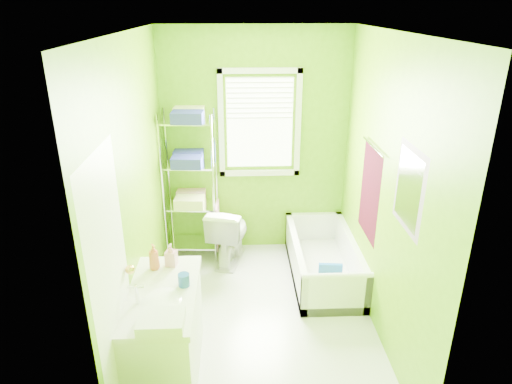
{
  "coord_description": "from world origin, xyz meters",
  "views": [
    {
      "loc": [
        -0.2,
        -3.56,
        2.8
      ],
      "look_at": [
        -0.04,
        0.25,
        1.21
      ],
      "focal_mm": 32.0,
      "sensor_mm": 36.0,
      "label": 1
    }
  ],
  "objects_px": {
    "bathtub": "(323,265)",
    "vanity": "(165,331)",
    "wire_shelf_unit": "(191,169)",
    "toilet": "(229,233)"
  },
  "relations": [
    {
      "from": "bathtub",
      "to": "vanity",
      "type": "bearing_deg",
      "value": -138.35
    },
    {
      "from": "wire_shelf_unit",
      "to": "toilet",
      "type": "bearing_deg",
      "value": -21.22
    },
    {
      "from": "bathtub",
      "to": "wire_shelf_unit",
      "type": "height_order",
      "value": "wire_shelf_unit"
    },
    {
      "from": "bathtub",
      "to": "vanity",
      "type": "height_order",
      "value": "vanity"
    },
    {
      "from": "toilet",
      "to": "wire_shelf_unit",
      "type": "height_order",
      "value": "wire_shelf_unit"
    },
    {
      "from": "vanity",
      "to": "wire_shelf_unit",
      "type": "distance_m",
      "value": 2.02
    },
    {
      "from": "bathtub",
      "to": "toilet",
      "type": "relative_size",
      "value": 2.05
    },
    {
      "from": "bathtub",
      "to": "toilet",
      "type": "height_order",
      "value": "toilet"
    },
    {
      "from": "toilet",
      "to": "wire_shelf_unit",
      "type": "xyz_separation_m",
      "value": [
        -0.41,
        0.16,
        0.73
      ]
    },
    {
      "from": "toilet",
      "to": "vanity",
      "type": "height_order",
      "value": "vanity"
    }
  ]
}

